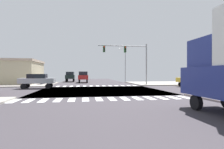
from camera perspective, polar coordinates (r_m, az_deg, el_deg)
ground at (r=21.13m, az=-3.77°, el=-5.02°), size 90.00×90.00×0.05m
sidewalk_corner_ne at (r=36.20m, az=15.41°, el=-2.66°), size 12.00×12.00×0.14m
sidewalk_corner_nw at (r=34.83m, az=-27.53°, el=-2.80°), size 12.00×12.00×0.14m
crosswalk_near at (r=13.88m, az=-2.09°, el=-7.70°), size 13.50×2.00×0.01m
crosswalk_far at (r=28.36m, az=-5.59°, el=-3.60°), size 13.50×2.00×0.01m
traffic_signal_mast at (r=29.50m, az=5.09°, el=6.40°), size 8.06×0.55×6.79m
street_lamp at (r=42.50m, az=3.89°, el=4.05°), size 1.78×0.32×7.85m
suv_farside_2 at (r=43.31m, az=-13.02°, el=-0.41°), size 1.96×4.60×2.34m
pickup_crossing_1 at (r=38.75m, az=-9.07°, el=-0.65°), size 2.00×5.10×2.35m
sedan_queued_1 at (r=25.17m, az=-22.48°, el=-1.58°), size 4.30×1.80×1.88m
sedan_trailing_2 at (r=29.13m, az=23.99°, el=-1.33°), size 4.30×1.80×1.88m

